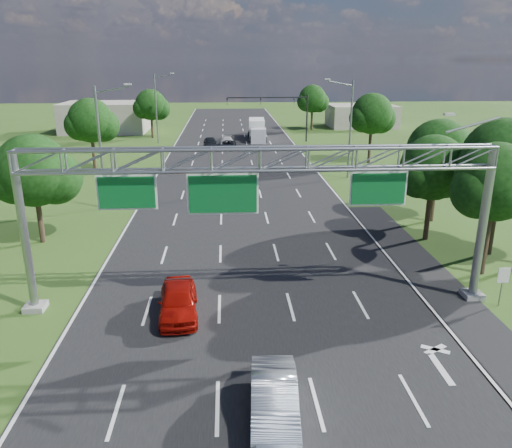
{
  "coord_description": "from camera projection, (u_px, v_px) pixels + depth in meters",
  "views": [
    {
      "loc": [
        -1.32,
        -11.03,
        11.9
      ],
      "look_at": [
        0.17,
        13.53,
        3.8
      ],
      "focal_mm": 35.0,
      "sensor_mm": 36.0,
      "label": 1
    }
  ],
  "objects": [
    {
      "name": "sign_gantry",
      "position": [
        261.0,
        172.0,
        23.49
      ],
      "size": [
        23.5,
        1.0,
        9.56
      ],
      "color": "gray",
      "rests_on": "ground"
    },
    {
      "name": "streetlight_r_mid",
      "position": [
        349.0,
        125.0,
        51.08
      ],
      "size": [
        2.97,
        0.22,
        10.16
      ],
      "color": "gray",
      "rests_on": "ground"
    },
    {
      "name": "road_flare",
      "position": [
        433.0,
        282.0,
        28.12
      ],
      "size": [
        3.0,
        30.0,
        0.02
      ],
      "primitive_type": "cube",
      "color": "black",
      "rests_on": "ground"
    },
    {
      "name": "car_queue_a",
      "position": [
        227.0,
        142.0,
        72.18
      ],
      "size": [
        1.81,
        4.44,
        1.29
      ],
      "primitive_type": "imported",
      "rotation": [
        0.0,
        0.0,
        0.0
      ],
      "color": "silver",
      "rests_on": "ground"
    },
    {
      "name": "road",
      "position": [
        242.0,
        206.0,
        42.7
      ],
      "size": [
        18.0,
        180.0,
        0.02
      ],
      "primitive_type": "cube",
      "color": "black",
      "rests_on": "ground"
    },
    {
      "name": "box_truck",
      "position": [
        257.0,
        130.0,
        77.71
      ],
      "size": [
        2.64,
        8.29,
        3.11
      ],
      "rotation": [
        0.0,
        0.0,
        -0.05
      ],
      "color": "silver",
      "rests_on": "ground"
    },
    {
      "name": "tree_cluster_right",
      "position": [
        480.0,
        169.0,
        31.64
      ],
      "size": [
        9.91,
        14.6,
        8.68
      ],
      "color": "#2D2116",
      "rests_on": "ground"
    },
    {
      "name": "streetlight_l_near",
      "position": [
        102.0,
        142.0,
        40.3
      ],
      "size": [
        2.97,
        0.22,
        10.16
      ],
      "color": "gray",
      "rests_on": "ground"
    },
    {
      "name": "red_coupe",
      "position": [
        178.0,
        301.0,
        24.22
      ],
      "size": [
        2.18,
        4.7,
        1.56
      ],
      "primitive_type": "imported",
      "rotation": [
        0.0,
        0.0,
        0.08
      ],
      "color": "#980D07",
      "rests_on": "ground"
    },
    {
      "name": "building_right",
      "position": [
        361.0,
        116.0,
        92.75
      ],
      "size": [
        12.0,
        9.0,
        4.0
      ],
      "primitive_type": "cube",
      "color": "gray",
      "rests_on": "ground"
    },
    {
      "name": "traffic_signal",
      "position": [
        284.0,
        107.0,
        74.69
      ],
      "size": [
        12.21,
        0.24,
        7.0
      ],
      "color": "black",
      "rests_on": "ground"
    },
    {
      "name": "tree_verge_re",
      "position": [
        313.0,
        100.0,
        87.42
      ],
      "size": [
        5.76,
        4.8,
        7.84
      ],
      "color": "#2D2116",
      "rests_on": "ground"
    },
    {
      "name": "building_left",
      "position": [
        106.0,
        117.0,
        86.16
      ],
      "size": [
        14.0,
        10.0,
        5.0
      ],
      "primitive_type": "cube",
      "color": "gray",
      "rests_on": "ground"
    },
    {
      "name": "streetlight_l_far",
      "position": [
        157.0,
        105.0,
        73.48
      ],
      "size": [
        2.97,
        0.22,
        10.16
      ],
      "color": "gray",
      "rests_on": "ground"
    },
    {
      "name": "car_queue_b",
      "position": [
        228.0,
        145.0,
        69.7
      ],
      "size": [
        2.36,
        4.42,
        1.18
      ],
      "primitive_type": "imported",
      "rotation": [
        0.0,
        0.0,
        -0.1
      ],
      "color": "black",
      "rests_on": "ground"
    },
    {
      "name": "ground",
      "position": [
        242.0,
        206.0,
        42.7
      ],
      "size": [
        220.0,
        220.0,
        0.0
      ],
      "primitive_type": "plane",
      "color": "#2D4F17",
      "rests_on": "ground"
    },
    {
      "name": "car_queue_c",
      "position": [
        210.0,
        143.0,
        70.27
      ],
      "size": [
        2.22,
        4.73,
        1.57
      ],
      "primitive_type": "imported",
      "rotation": [
        0.0,
        0.0,
        0.08
      ],
      "color": "black",
      "rests_on": "ground"
    },
    {
      "name": "silver_sedan",
      "position": [
        274.0,
        400.0,
        17.19
      ],
      "size": [
        1.87,
        4.67,
        1.51
      ],
      "primitive_type": "imported",
      "rotation": [
        0.0,
        0.0,
        -0.06
      ],
      "color": "#B4BBC0",
      "rests_on": "ground"
    },
    {
      "name": "regulatory_sign",
      "position": [
        503.0,
        279.0,
        24.91
      ],
      "size": [
        0.6,
        0.08,
        2.1
      ],
      "color": "gray",
      "rests_on": "ground"
    },
    {
      "name": "tree_verge_lc",
      "position": [
        151.0,
        106.0,
        78.36
      ],
      "size": [
        5.76,
        4.8,
        7.62
      ],
      "color": "#2D2116",
      "rests_on": "ground"
    },
    {
      "name": "tree_verge_la",
      "position": [
        35.0,
        174.0,
        32.86
      ],
      "size": [
        5.76,
        4.8,
        7.4
      ],
      "color": "#2D2116",
      "rests_on": "ground"
    },
    {
      "name": "tree_verge_lb",
      "position": [
        91.0,
        123.0,
        54.35
      ],
      "size": [
        5.76,
        4.8,
        8.06
      ],
      "color": "#2D2116",
      "rests_on": "ground"
    },
    {
      "name": "tree_verge_rd",
      "position": [
        372.0,
        116.0,
        58.96
      ],
      "size": [
        5.76,
        4.8,
        8.28
      ],
      "color": "#2D2116",
      "rests_on": "ground"
    }
  ]
}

